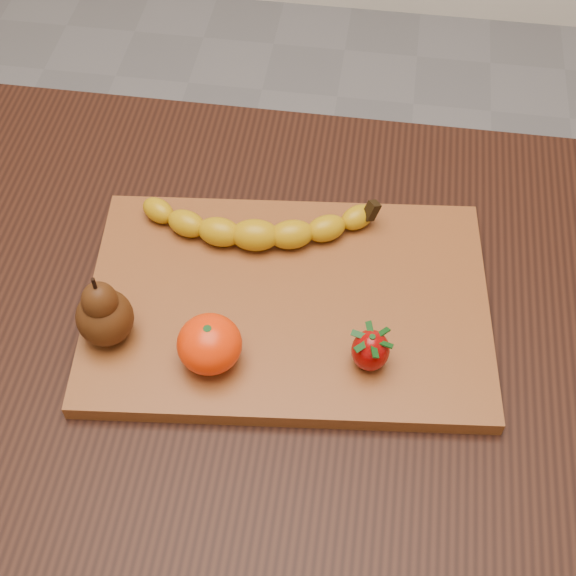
# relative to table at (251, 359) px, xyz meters

# --- Properties ---
(ground) EXTENTS (3.50, 3.50, 0.00)m
(ground) POSITION_rel_table_xyz_m (0.00, 0.00, -0.66)
(ground) COLOR slate
(ground) RESTS_ON ground
(table) EXTENTS (1.00, 0.70, 0.76)m
(table) POSITION_rel_table_xyz_m (0.00, 0.00, 0.00)
(table) COLOR black
(table) RESTS_ON ground
(cutting_board) EXTENTS (0.48, 0.34, 0.02)m
(cutting_board) POSITION_rel_table_xyz_m (0.04, 0.01, 0.11)
(cutting_board) COLOR brown
(cutting_board) RESTS_ON table
(banana) EXTENTS (0.24, 0.09, 0.04)m
(banana) POSITION_rel_table_xyz_m (-0.01, 0.09, 0.14)
(banana) COLOR #BE9108
(banana) RESTS_ON cutting_board
(pear) EXTENTS (0.06, 0.06, 0.10)m
(pear) POSITION_rel_table_xyz_m (-0.14, -0.06, 0.17)
(pear) COLOR #45220B
(pear) RESTS_ON cutting_board
(mandarin) EXTENTS (0.07, 0.07, 0.06)m
(mandarin) POSITION_rel_table_xyz_m (-0.03, -0.08, 0.15)
(mandarin) COLOR #FC3102
(mandarin) RESTS_ON cutting_board
(strawberry) EXTENTS (0.05, 0.05, 0.05)m
(strawberry) POSITION_rel_table_xyz_m (0.14, -0.06, 0.14)
(strawberry) COLOR #980504
(strawberry) RESTS_ON cutting_board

